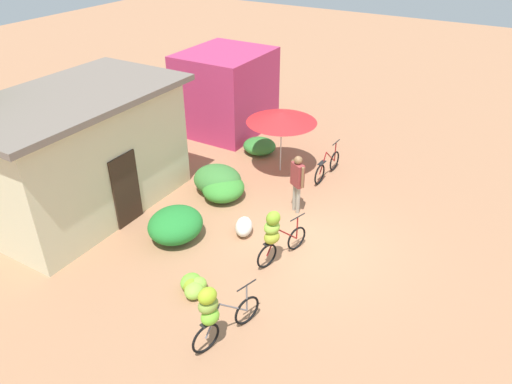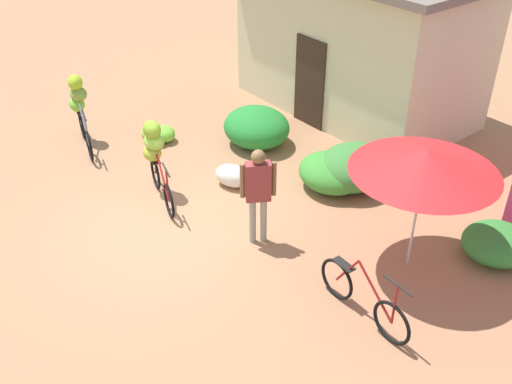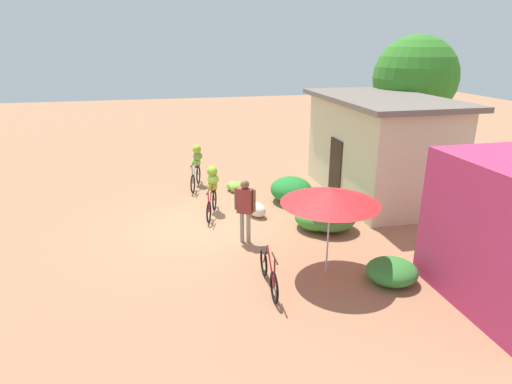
{
  "view_description": "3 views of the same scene",
  "coord_description": "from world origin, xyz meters",
  "px_view_note": "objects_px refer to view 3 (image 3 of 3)",
  "views": [
    {
      "loc": [
        -9.04,
        -3.81,
        7.42
      ],
      "look_at": [
        -0.15,
        1.43,
        1.21
      ],
      "focal_mm": 33.53,
      "sensor_mm": 36.0,
      "label": 1
    },
    {
      "loc": [
        7.33,
        -3.9,
        6.02
      ],
      "look_at": [
        1.09,
        1.03,
        0.86
      ],
      "focal_mm": 41.07,
      "sensor_mm": 36.0,
      "label": 2
    },
    {
      "loc": [
        11.37,
        -1.07,
        5.03
      ],
      "look_at": [
        1.01,
        1.3,
        1.3
      ],
      "focal_mm": 30.13,
      "sensor_mm": 36.0,
      "label": 3
    }
  ],
  "objects_px": {
    "building_low": "(378,146)",
    "market_umbrella": "(331,196)",
    "banana_pile_on_ground": "(236,187)",
    "tree_behind_building": "(415,79)",
    "bicycle_near_pile": "(212,186)",
    "bicycle_center_loaded": "(269,273)",
    "bicycle_leftmost": "(197,162)",
    "produce_sack": "(257,210)",
    "person_vendor": "(245,205)"
  },
  "relations": [
    {
      "from": "building_low",
      "to": "market_umbrella",
      "type": "height_order",
      "value": "building_low"
    },
    {
      "from": "building_low",
      "to": "banana_pile_on_ground",
      "type": "bearing_deg",
      "value": -106.26
    },
    {
      "from": "tree_behind_building",
      "to": "bicycle_near_pile",
      "type": "distance_m",
      "value": 9.13
    },
    {
      "from": "bicycle_center_loaded",
      "to": "banana_pile_on_ground",
      "type": "bearing_deg",
      "value": 175.84
    },
    {
      "from": "bicycle_leftmost",
      "to": "building_low",
      "type": "bearing_deg",
      "value": 68.59
    },
    {
      "from": "tree_behind_building",
      "to": "produce_sack",
      "type": "bearing_deg",
      "value": -64.34
    },
    {
      "from": "banana_pile_on_ground",
      "to": "bicycle_near_pile",
      "type": "bearing_deg",
      "value": -30.58
    },
    {
      "from": "produce_sack",
      "to": "person_vendor",
      "type": "bearing_deg",
      "value": -22.63
    },
    {
      "from": "market_umbrella",
      "to": "banana_pile_on_ground",
      "type": "distance_m",
      "value": 6.33
    },
    {
      "from": "person_vendor",
      "to": "banana_pile_on_ground",
      "type": "bearing_deg",
      "value": 172.88
    },
    {
      "from": "bicycle_near_pile",
      "to": "bicycle_leftmost",
      "type": "bearing_deg",
      "value": -175.64
    },
    {
      "from": "produce_sack",
      "to": "bicycle_near_pile",
      "type": "bearing_deg",
      "value": -116.6
    },
    {
      "from": "building_low",
      "to": "bicycle_center_loaded",
      "type": "xyz_separation_m",
      "value": [
        5.04,
        -5.09,
        -1.34
      ]
    },
    {
      "from": "building_low",
      "to": "bicycle_center_loaded",
      "type": "distance_m",
      "value": 7.29
    },
    {
      "from": "building_low",
      "to": "bicycle_leftmost",
      "type": "distance_m",
      "value": 6.4
    },
    {
      "from": "tree_behind_building",
      "to": "bicycle_near_pile",
      "type": "xyz_separation_m",
      "value": [
        2.73,
        -8.24,
        -2.81
      ]
    },
    {
      "from": "tree_behind_building",
      "to": "bicycle_center_loaded",
      "type": "xyz_separation_m",
      "value": [
        7.31,
        -7.64,
        -3.33
      ]
    },
    {
      "from": "banana_pile_on_ground",
      "to": "person_vendor",
      "type": "xyz_separation_m",
      "value": [
        4.1,
        -0.51,
        0.89
      ]
    },
    {
      "from": "bicycle_leftmost",
      "to": "banana_pile_on_ground",
      "type": "distance_m",
      "value": 1.75
    },
    {
      "from": "tree_behind_building",
      "to": "market_umbrella",
      "type": "xyz_separation_m",
      "value": [
        6.94,
        -6.17,
        -1.83
      ]
    },
    {
      "from": "tree_behind_building",
      "to": "banana_pile_on_ground",
      "type": "distance_m",
      "value": 8.04
    },
    {
      "from": "bicycle_near_pile",
      "to": "person_vendor",
      "type": "height_order",
      "value": "person_vendor"
    },
    {
      "from": "tree_behind_building",
      "to": "person_vendor",
      "type": "xyz_separation_m",
      "value": [
        5.02,
        -7.68,
        -2.63
      ]
    },
    {
      "from": "market_umbrella",
      "to": "bicycle_near_pile",
      "type": "xyz_separation_m",
      "value": [
        -4.2,
        -2.08,
        -0.99
      ]
    },
    {
      "from": "market_umbrella",
      "to": "banana_pile_on_ground",
      "type": "relative_size",
      "value": 2.9
    },
    {
      "from": "banana_pile_on_ground",
      "to": "bicycle_leftmost",
      "type": "bearing_deg",
      "value": -127.01
    },
    {
      "from": "bicycle_near_pile",
      "to": "person_vendor",
      "type": "xyz_separation_m",
      "value": [
        2.28,
        0.56,
        0.19
      ]
    },
    {
      "from": "tree_behind_building",
      "to": "produce_sack",
      "type": "xyz_separation_m",
      "value": [
        3.36,
        -6.99,
        -3.47
      ]
    },
    {
      "from": "building_low",
      "to": "person_vendor",
      "type": "distance_m",
      "value": 5.86
    },
    {
      "from": "building_low",
      "to": "banana_pile_on_ground",
      "type": "xyz_separation_m",
      "value": [
        -1.35,
        -4.62,
        -1.53
      ]
    },
    {
      "from": "market_umbrella",
      "to": "tree_behind_building",
      "type": "bearing_deg",
      "value": 138.37
    },
    {
      "from": "market_umbrella",
      "to": "bicycle_leftmost",
      "type": "relative_size",
      "value": 1.32
    },
    {
      "from": "market_umbrella",
      "to": "bicycle_leftmost",
      "type": "height_order",
      "value": "market_umbrella"
    },
    {
      "from": "bicycle_near_pile",
      "to": "produce_sack",
      "type": "distance_m",
      "value": 1.54
    },
    {
      "from": "produce_sack",
      "to": "bicycle_leftmost",
      "type": "bearing_deg",
      "value": -156.76
    },
    {
      "from": "banana_pile_on_ground",
      "to": "person_vendor",
      "type": "relative_size",
      "value": 0.44
    },
    {
      "from": "building_low",
      "to": "bicycle_near_pile",
      "type": "distance_m",
      "value": 5.77
    },
    {
      "from": "market_umbrella",
      "to": "produce_sack",
      "type": "relative_size",
      "value": 3.13
    },
    {
      "from": "bicycle_near_pile",
      "to": "person_vendor",
      "type": "relative_size",
      "value": 0.93
    },
    {
      "from": "bicycle_leftmost",
      "to": "bicycle_center_loaded",
      "type": "relative_size",
      "value": 0.97
    },
    {
      "from": "market_umbrella",
      "to": "bicycle_leftmost",
      "type": "bearing_deg",
      "value": -161.85
    },
    {
      "from": "building_low",
      "to": "market_umbrella",
      "type": "xyz_separation_m",
      "value": [
        4.67,
        -3.62,
        0.17
      ]
    },
    {
      "from": "produce_sack",
      "to": "person_vendor",
      "type": "distance_m",
      "value": 1.98
    },
    {
      "from": "tree_behind_building",
      "to": "person_vendor",
      "type": "bearing_deg",
      "value": -56.85
    },
    {
      "from": "tree_behind_building",
      "to": "bicycle_near_pile",
      "type": "relative_size",
      "value": 3.32
    },
    {
      "from": "bicycle_center_loaded",
      "to": "banana_pile_on_ground",
      "type": "relative_size",
      "value": 2.28
    },
    {
      "from": "market_umbrella",
      "to": "bicycle_near_pile",
      "type": "bearing_deg",
      "value": -153.71
    },
    {
      "from": "bicycle_center_loaded",
      "to": "building_low",
      "type": "bearing_deg",
      "value": 134.74
    },
    {
      "from": "bicycle_leftmost",
      "to": "bicycle_near_pile",
      "type": "distance_m",
      "value": 2.79
    },
    {
      "from": "bicycle_leftmost",
      "to": "bicycle_center_loaded",
      "type": "bearing_deg",
      "value": 6.35
    }
  ]
}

